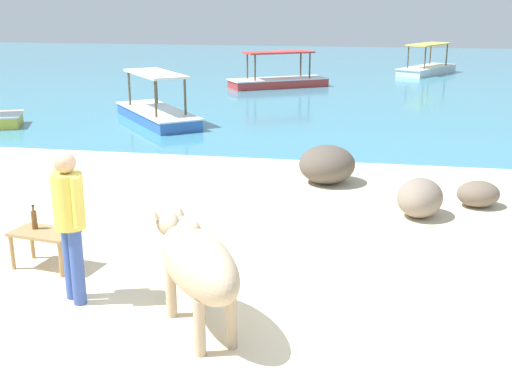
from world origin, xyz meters
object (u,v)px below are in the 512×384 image
boat_white (427,68)px  boat_blue (157,111)px  person_standing (69,216)px  cow (197,262)px  low_bench_table (45,237)px  boat_red (278,80)px  bottle (34,219)px

boat_white → boat_blue: 15.20m
person_standing → boat_white: person_standing is taller
boat_white → boat_blue: size_ratio=1.05×
cow → low_bench_table: cow is taller
person_standing → boat_red: size_ratio=0.44×
cow → boat_white: (3.75, 23.65, -0.45)m
cow → low_bench_table: 2.47m
cow → bottle: 2.61m
cow → bottle: bearing=27.4°
bottle → person_standing: (0.89, -0.83, 0.37)m
bottle → low_bench_table: bearing=-23.5°
bottle → boat_blue: 9.59m
person_standing → boat_white: size_ratio=0.43×
bottle → cow: bearing=-26.9°
boat_blue → bottle: bearing=152.2°
cow → boat_white: size_ratio=0.46×
cow → boat_red: size_ratio=0.47×
boat_white → bottle: bearing=-166.0°
person_standing → boat_blue: bearing=-125.2°
low_bench_table → boat_blue: 9.67m
boat_blue → boat_red: size_ratio=0.97×
bottle → boat_blue: (-1.73, 9.42, -0.32)m
cow → boat_red: bearing=-29.6°
person_standing → boat_red: 17.82m
bottle → boat_red: size_ratio=0.08×
bottle → boat_blue: boat_blue is taller
person_standing → boat_blue: 10.60m
bottle → person_standing: bearing=-42.9°
bottle → boat_white: boat_white is taller
cow → low_bench_table: size_ratio=2.13×
bottle → boat_white: bearing=74.9°
boat_blue → boat_red: (2.10, 7.55, 0.00)m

